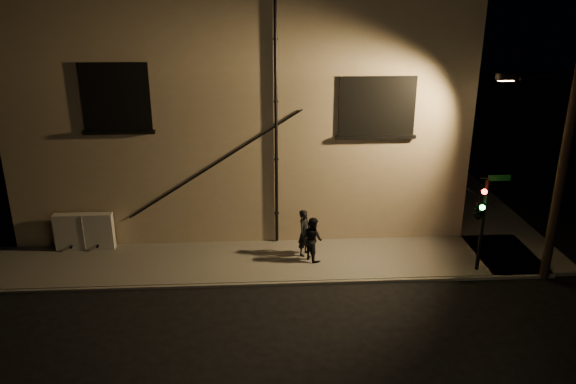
{
  "coord_description": "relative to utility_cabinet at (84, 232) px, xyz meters",
  "views": [
    {
      "loc": [
        -2.48,
        -15.48,
        8.78
      ],
      "look_at": [
        -1.47,
        1.8,
        2.42
      ],
      "focal_mm": 35.0,
      "sensor_mm": 36.0,
      "label": 1
    }
  ],
  "objects": [
    {
      "name": "pedestrian_a",
      "position": [
        7.6,
        -0.89,
        0.16
      ],
      "size": [
        0.65,
        0.71,
        1.63
      ],
      "primitive_type": "imported",
      "rotation": [
        0.0,
        0.0,
        0.98
      ],
      "color": "black",
      "rests_on": "sidewalk"
    },
    {
      "name": "streetlamp_pole",
      "position": [
        15.02,
        -2.69,
        2.86
      ],
      "size": [
        2.02,
        1.38,
        6.8
      ],
      "color": "black",
      "rests_on": "ground"
    },
    {
      "name": "pedestrian_b",
      "position": [
        7.84,
        -1.26,
        0.1
      ],
      "size": [
        0.86,
        0.92,
        1.51
      ],
      "primitive_type": "imported",
      "rotation": [
        0.0,
        0.0,
        2.08
      ],
      "color": "black",
      "rests_on": "sidewalk"
    },
    {
      "name": "building",
      "position": [
        5.5,
        6.29,
        3.63
      ],
      "size": [
        16.2,
        12.23,
        8.8
      ],
      "color": "tan",
      "rests_on": "ground"
    },
    {
      "name": "ground",
      "position": [
        8.5,
        -2.7,
        -0.78
      ],
      "size": [
        90.0,
        90.0,
        0.0
      ],
      "primitive_type": "plane",
      "color": "black"
    },
    {
      "name": "sidewalk",
      "position": [
        9.72,
        1.69,
        -0.72
      ],
      "size": [
        21.0,
        16.0,
        0.12
      ],
      "color": "#5A5751",
      "rests_on": "ground"
    },
    {
      "name": "utility_cabinet",
      "position": [
        0.0,
        0.0,
        0.0
      ],
      "size": [
        1.99,
        0.34,
        1.31
      ],
      "primitive_type": "cube",
      "color": "#B9B6B0",
      "rests_on": "sidewalk"
    },
    {
      "name": "traffic_signal",
      "position": [
        12.91,
        -2.4,
        1.5
      ],
      "size": [
        1.24,
        1.89,
        3.22
      ],
      "color": "black",
      "rests_on": "sidewalk"
    }
  ]
}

